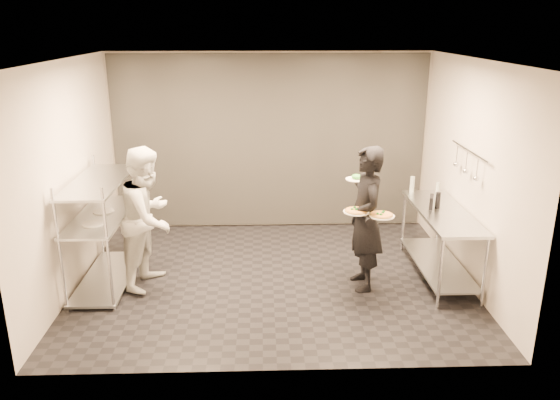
{
  "coord_description": "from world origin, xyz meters",
  "views": [
    {
      "loc": [
        -0.13,
        -6.51,
        3.21
      ],
      "look_at": [
        0.09,
        -0.05,
        1.1
      ],
      "focal_mm": 35.0,
      "sensor_mm": 36.0,
      "label": 1
    }
  ],
  "objects_px": {
    "waiter": "(365,219)",
    "salad_plate": "(356,178)",
    "pass_rack": "(102,226)",
    "pizza_plate_near": "(356,211)",
    "bottle_dark": "(438,200)",
    "bottle_clear": "(438,189)",
    "pos_monitor": "(431,202)",
    "prep_counter": "(441,232)",
    "pizza_plate_far": "(381,215)",
    "chef": "(148,217)",
    "bottle_green": "(412,184)"
  },
  "relations": [
    {
      "from": "pass_rack",
      "to": "pizza_plate_near",
      "type": "xyz_separation_m",
      "value": [
        3.14,
        -0.4,
        0.3
      ]
    },
    {
      "from": "chef",
      "to": "bottle_dark",
      "type": "relative_size",
      "value": 8.33
    },
    {
      "from": "pass_rack",
      "to": "bottle_green",
      "type": "height_order",
      "value": "pass_rack"
    },
    {
      "from": "salad_plate",
      "to": "bottle_clear",
      "type": "bearing_deg",
      "value": 24.82
    },
    {
      "from": "pizza_plate_near",
      "to": "bottle_dark",
      "type": "bearing_deg",
      "value": 23.51
    },
    {
      "from": "pizza_plate_far",
      "to": "bottle_green",
      "type": "relative_size",
      "value": 1.36
    },
    {
      "from": "waiter",
      "to": "pizza_plate_near",
      "type": "relative_size",
      "value": 5.84
    },
    {
      "from": "pass_rack",
      "to": "pizza_plate_near",
      "type": "bearing_deg",
      "value": -7.29
    },
    {
      "from": "bottle_clear",
      "to": "pizza_plate_far",
      "type": "bearing_deg",
      "value": -131.99
    },
    {
      "from": "pizza_plate_near",
      "to": "pizza_plate_far",
      "type": "height_order",
      "value": "pizza_plate_near"
    },
    {
      "from": "pos_monitor",
      "to": "pizza_plate_near",
      "type": "bearing_deg",
      "value": -135.27
    },
    {
      "from": "pizza_plate_near",
      "to": "bottle_clear",
      "type": "distance_m",
      "value": 1.69
    },
    {
      "from": "pizza_plate_far",
      "to": "salad_plate",
      "type": "relative_size",
      "value": 1.14
    },
    {
      "from": "pizza_plate_near",
      "to": "salad_plate",
      "type": "relative_size",
      "value": 1.14
    },
    {
      "from": "pos_monitor",
      "to": "waiter",
      "type": "bearing_deg",
      "value": -139.71
    },
    {
      "from": "waiter",
      "to": "bottle_dark",
      "type": "height_order",
      "value": "waiter"
    },
    {
      "from": "pass_rack",
      "to": "bottle_dark",
      "type": "relative_size",
      "value": 7.42
    },
    {
      "from": "pass_rack",
      "to": "prep_counter",
      "type": "bearing_deg",
      "value": 0.03
    },
    {
      "from": "bottle_dark",
      "to": "bottle_clear",
      "type": "bearing_deg",
      "value": 72.63
    },
    {
      "from": "prep_counter",
      "to": "bottle_dark",
      "type": "bearing_deg",
      "value": 116.11
    },
    {
      "from": "waiter",
      "to": "pass_rack",
      "type": "bearing_deg",
      "value": -99.75
    },
    {
      "from": "pizza_plate_near",
      "to": "salad_plate",
      "type": "xyz_separation_m",
      "value": [
        0.07,
        0.48,
        0.27
      ]
    },
    {
      "from": "pass_rack",
      "to": "salad_plate",
      "type": "relative_size",
      "value": 5.88
    },
    {
      "from": "bottle_green",
      "to": "bottle_clear",
      "type": "distance_m",
      "value": 0.35
    },
    {
      "from": "chef",
      "to": "bottle_green",
      "type": "height_order",
      "value": "chef"
    },
    {
      "from": "prep_counter",
      "to": "pos_monitor",
      "type": "distance_m",
      "value": 0.41
    },
    {
      "from": "bottle_dark",
      "to": "pass_rack",
      "type": "bearing_deg",
      "value": -178.73
    },
    {
      "from": "salad_plate",
      "to": "pos_monitor",
      "type": "height_order",
      "value": "salad_plate"
    },
    {
      "from": "chef",
      "to": "bottle_clear",
      "type": "relative_size",
      "value": 9.8
    },
    {
      "from": "pass_rack",
      "to": "pos_monitor",
      "type": "xyz_separation_m",
      "value": [
        4.21,
        0.12,
        0.23
      ]
    },
    {
      "from": "pos_monitor",
      "to": "bottle_green",
      "type": "distance_m",
      "value": 0.69
    },
    {
      "from": "pass_rack",
      "to": "pizza_plate_near",
      "type": "distance_m",
      "value": 3.18
    },
    {
      "from": "pass_rack",
      "to": "waiter",
      "type": "xyz_separation_m",
      "value": [
        3.29,
        -0.25,
        0.14
      ]
    },
    {
      "from": "bottle_clear",
      "to": "pos_monitor",
      "type": "bearing_deg",
      "value": -115.01
    },
    {
      "from": "bottle_clear",
      "to": "prep_counter",
      "type": "bearing_deg",
      "value": -101.29
    },
    {
      "from": "chef",
      "to": "bottle_clear",
      "type": "distance_m",
      "value": 3.93
    },
    {
      "from": "bottle_dark",
      "to": "bottle_green",
      "type": "bearing_deg",
      "value": 101.66
    },
    {
      "from": "pos_monitor",
      "to": "prep_counter",
      "type": "bearing_deg",
      "value": -25.6
    },
    {
      "from": "waiter",
      "to": "bottle_clear",
      "type": "xyz_separation_m",
      "value": [
        1.17,
        0.9,
        0.1
      ]
    },
    {
      "from": "prep_counter",
      "to": "bottle_green",
      "type": "relative_size",
      "value": 7.9
    },
    {
      "from": "bottle_green",
      "to": "bottle_dark",
      "type": "distance_m",
      "value": 0.72
    },
    {
      "from": "waiter",
      "to": "prep_counter",
      "type": "bearing_deg",
      "value": 97.94
    },
    {
      "from": "waiter",
      "to": "chef",
      "type": "height_order",
      "value": "waiter"
    },
    {
      "from": "pizza_plate_far",
      "to": "salad_plate",
      "type": "height_order",
      "value": "salad_plate"
    },
    {
      "from": "pizza_plate_far",
      "to": "bottle_green",
      "type": "xyz_separation_m",
      "value": [
        0.71,
        1.29,
        -0.01
      ]
    },
    {
      "from": "pizza_plate_near",
      "to": "salad_plate",
      "type": "bearing_deg",
      "value": 81.61
    },
    {
      "from": "waiter",
      "to": "salad_plate",
      "type": "bearing_deg",
      "value": -172.92
    },
    {
      "from": "pos_monitor",
      "to": "bottle_dark",
      "type": "height_order",
      "value": "bottle_dark"
    },
    {
      "from": "pizza_plate_near",
      "to": "bottle_dark",
      "type": "distance_m",
      "value": 1.25
    },
    {
      "from": "pass_rack",
      "to": "pizza_plate_near",
      "type": "height_order",
      "value": "pass_rack"
    }
  ]
}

